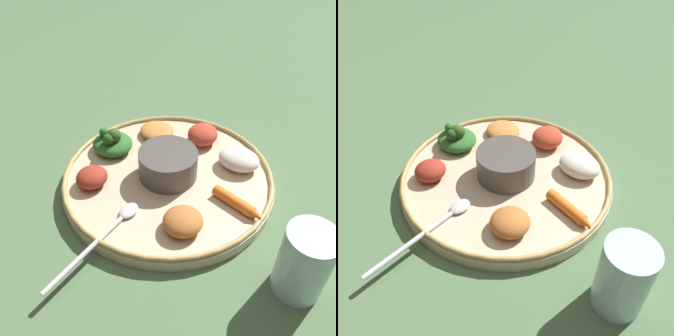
# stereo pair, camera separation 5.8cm
# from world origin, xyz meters

# --- Properties ---
(ground_plane) EXTENTS (2.40, 2.40, 0.00)m
(ground_plane) POSITION_xyz_m (0.00, 0.00, 0.00)
(ground_plane) COLOR #4C6B47
(platter) EXTENTS (0.35, 0.35, 0.02)m
(platter) POSITION_xyz_m (0.00, 0.00, 0.01)
(platter) COLOR #C6B293
(platter) RESTS_ON ground_plane
(platter_rim) EXTENTS (0.34, 0.34, 0.01)m
(platter_rim) POSITION_xyz_m (0.00, 0.00, 0.02)
(platter_rim) COLOR tan
(platter_rim) RESTS_ON platter
(center_bowl) EXTENTS (0.10, 0.10, 0.05)m
(center_bowl) POSITION_xyz_m (0.00, 0.00, 0.04)
(center_bowl) COLOR #4C4742
(center_bowl) RESTS_ON platter
(spoon) EXTENTS (0.09, 0.17, 0.01)m
(spoon) POSITION_xyz_m (-0.06, -0.13, 0.02)
(spoon) COLOR silver
(spoon) RESTS_ON platter
(greens_pile) EXTENTS (0.10, 0.10, 0.05)m
(greens_pile) POSITION_xyz_m (-0.11, 0.05, 0.04)
(greens_pile) COLOR #2D6628
(greens_pile) RESTS_ON platter
(carrot_near_spoon) EXTENTS (0.08, 0.06, 0.02)m
(carrot_near_spoon) POSITION_xyz_m (0.11, -0.05, 0.03)
(carrot_near_spoon) COLOR orange
(carrot_near_spoon) RESTS_ON platter
(mound_beet) EXTENTS (0.07, 0.07, 0.03)m
(mound_beet) POSITION_xyz_m (-0.12, -0.04, 0.03)
(mound_beet) COLOR maroon
(mound_beet) RESTS_ON platter
(mound_chickpea) EXTENTS (0.08, 0.08, 0.03)m
(mound_chickpea) POSITION_xyz_m (0.04, -0.11, 0.03)
(mound_chickpea) COLOR #B2662D
(mound_chickpea) RESTS_ON platter
(mound_squash) EXTENTS (0.09, 0.09, 0.02)m
(mound_squash) POSITION_xyz_m (-0.04, 0.11, 0.03)
(mound_squash) COLOR #C67A38
(mound_squash) RESTS_ON platter
(mound_rice_white) EXTENTS (0.08, 0.07, 0.03)m
(mound_rice_white) POSITION_xyz_m (0.11, 0.04, 0.03)
(mound_rice_white) COLOR silver
(mound_rice_white) RESTS_ON platter
(mound_berbere_red) EXTENTS (0.07, 0.07, 0.03)m
(mound_berbere_red) POSITION_xyz_m (0.05, 0.10, 0.04)
(mound_berbere_red) COLOR #B73D28
(mound_berbere_red) RESTS_ON platter
(drinking_glass) EXTENTS (0.06, 0.06, 0.10)m
(drinking_glass) POSITION_xyz_m (0.19, -0.16, 0.04)
(drinking_glass) COLOR silver
(drinking_glass) RESTS_ON ground_plane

